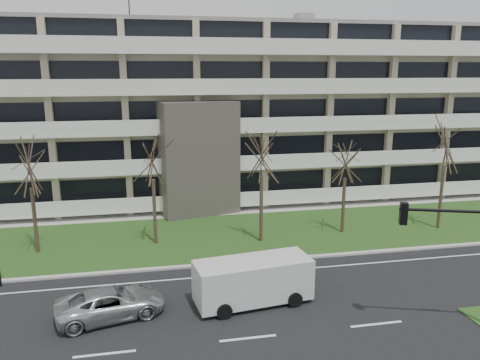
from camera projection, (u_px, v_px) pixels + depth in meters
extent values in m
plane|color=black|center=(248.00, 338.00, 20.23)|extent=(160.00, 160.00, 0.00)
cube|color=#234517|center=(209.00, 236.00, 32.64)|extent=(90.00, 10.00, 0.06)
cube|color=#B2B2AD|center=(220.00, 264.00, 27.86)|extent=(90.00, 0.35, 0.12)
cube|color=#B2B2AD|center=(200.00, 213.00, 37.89)|extent=(90.00, 2.00, 0.08)
cube|color=white|center=(224.00, 275.00, 26.44)|extent=(90.00, 0.12, 0.01)
cube|color=tan|center=(190.00, 113.00, 42.87)|extent=(60.00, 12.00, 15.00)
cube|color=gray|center=(188.00, 26.00, 41.13)|extent=(60.50, 12.50, 0.30)
cube|color=#4C4742|center=(199.00, 159.00, 36.87)|extent=(6.39, 3.69, 9.00)
cube|color=black|center=(200.00, 190.00, 37.25)|extent=(4.92, 1.19, 3.50)
cylinder|color=black|center=(129.00, 2.00, 39.77)|extent=(0.10, 0.10, 3.50)
cube|color=black|center=(199.00, 185.00, 38.36)|extent=(58.00, 0.10, 1.80)
cube|color=white|center=(200.00, 205.00, 38.05)|extent=(58.00, 1.40, 0.22)
cube|color=white|center=(201.00, 200.00, 37.29)|extent=(58.00, 0.08, 1.00)
cube|color=black|center=(198.00, 149.00, 37.67)|extent=(58.00, 0.10, 1.80)
cube|color=white|center=(199.00, 169.00, 37.36)|extent=(58.00, 1.40, 0.22)
cube|color=white|center=(200.00, 163.00, 36.61)|extent=(58.00, 0.08, 1.00)
cube|color=black|center=(197.00, 112.00, 36.99)|extent=(58.00, 0.10, 1.80)
cube|color=white|center=(198.00, 132.00, 36.68)|extent=(58.00, 1.40, 0.22)
cube|color=white|center=(199.00, 125.00, 35.92)|extent=(58.00, 0.08, 1.00)
cube|color=black|center=(196.00, 73.00, 36.30)|extent=(58.00, 0.10, 1.80)
cube|color=white|center=(198.00, 93.00, 35.99)|extent=(58.00, 1.40, 0.22)
cube|color=white|center=(198.00, 85.00, 35.24)|extent=(58.00, 0.08, 1.00)
cube|color=black|center=(195.00, 33.00, 35.61)|extent=(58.00, 0.10, 1.80)
cube|color=white|center=(197.00, 53.00, 35.31)|extent=(58.00, 1.40, 0.22)
cube|color=white|center=(197.00, 44.00, 34.55)|extent=(58.00, 0.08, 1.00)
imported|color=silver|center=(111.00, 303.00, 21.86)|extent=(5.41, 3.42, 1.39)
imported|color=#6797B3|center=(266.00, 273.00, 25.01)|extent=(4.55, 2.50, 1.42)
cube|color=silver|center=(253.00, 280.00, 23.10)|extent=(5.96, 2.86, 2.02)
cube|color=black|center=(253.00, 269.00, 22.97)|extent=(5.52, 2.64, 0.74)
cube|color=silver|center=(302.00, 275.00, 23.98)|extent=(0.63, 2.05, 1.27)
cylinder|color=black|center=(224.00, 311.00, 21.76)|extent=(0.77, 0.36, 0.74)
cylinder|color=black|center=(212.00, 291.00, 23.71)|extent=(0.77, 0.36, 0.74)
cylinder|color=black|center=(295.00, 299.00, 22.88)|extent=(0.77, 0.36, 0.74)
cylinder|color=black|center=(278.00, 281.00, 24.84)|extent=(0.77, 0.36, 0.74)
cylinder|color=black|center=(461.00, 211.00, 19.55)|extent=(4.77, 1.71, 0.13)
cube|color=black|center=(404.00, 213.00, 19.88)|extent=(0.39, 0.39, 0.96)
sphere|color=red|center=(404.00, 207.00, 19.81)|extent=(0.19, 0.19, 0.19)
sphere|color=orange|center=(404.00, 213.00, 19.88)|extent=(0.19, 0.19, 0.19)
sphere|color=green|center=(403.00, 220.00, 19.95)|extent=(0.19, 0.19, 0.19)
cylinder|color=#382B21|center=(35.00, 221.00, 29.25)|extent=(0.24, 0.24, 4.24)
cylinder|color=#382B21|center=(155.00, 212.00, 30.80)|extent=(0.24, 0.24, 4.41)
cylinder|color=#382B21|center=(261.00, 209.00, 31.20)|extent=(0.24, 0.24, 4.52)
cylinder|color=#382B21|center=(343.00, 206.00, 33.01)|extent=(0.24, 0.24, 3.99)
cylinder|color=#382B21|center=(441.00, 197.00, 33.75)|extent=(0.24, 0.24, 4.73)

